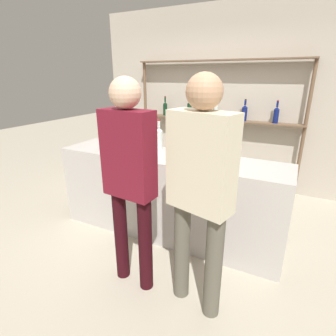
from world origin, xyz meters
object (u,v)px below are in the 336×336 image
object	(u,v)px
counter_bottle_0	(107,139)
counter_bottle_1	(159,138)
counter_bottle_3	(222,145)
counter_bottle_2	(111,133)
wine_glass	(219,152)
customer_center	(129,172)
customer_right	(200,184)
ice_bucket	(183,144)

from	to	relation	value
counter_bottle_0	counter_bottle_1	size ratio (longest dim) A/B	1.00
counter_bottle_3	counter_bottle_2	bearing A→B (deg)	179.46
wine_glass	customer_center	world-z (taller)	customer_center
customer_center	customer_right	xyz separation A→B (m)	(0.58, 0.01, 0.00)
counter_bottle_0	ice_bucket	size ratio (longest dim) A/B	1.50
wine_glass	ice_bucket	distance (m)	0.44
counter_bottle_1	customer_right	xyz separation A→B (m)	(0.85, -0.99, -0.03)
counter_bottle_0	counter_bottle_2	world-z (taller)	counter_bottle_0
counter_bottle_2	counter_bottle_3	size ratio (longest dim) A/B	0.96
counter_bottle_0	counter_bottle_2	bearing A→B (deg)	120.08
customer_center	ice_bucket	bearing A→B (deg)	1.72
wine_glass	customer_right	size ratio (longest dim) A/B	0.09
counter_bottle_1	counter_bottle_3	distance (m)	0.74
ice_bucket	customer_center	size ratio (longest dim) A/B	0.13
counter_bottle_2	wine_glass	distance (m)	1.45
counter_bottle_0	counter_bottle_3	world-z (taller)	counter_bottle_3
counter_bottle_3	wine_glass	bearing A→B (deg)	-84.29
counter_bottle_2	counter_bottle_3	distance (m)	1.43
counter_bottle_3	ice_bucket	size ratio (longest dim) A/B	1.54
ice_bucket	customer_right	bearing A→B (deg)	-60.25
counter_bottle_2	customer_right	xyz separation A→B (m)	(1.54, -1.00, -0.03)
counter_bottle_1	counter_bottle_3	size ratio (longest dim) A/B	0.97
counter_bottle_3	ice_bucket	distance (m)	0.41
counter_bottle_1	customer_right	world-z (taller)	customer_right
counter_bottle_1	counter_bottle_0	bearing A→B (deg)	-148.66
counter_bottle_1	counter_bottle_2	bearing A→B (deg)	178.91
counter_bottle_2	ice_bucket	xyz separation A→B (m)	(1.02, -0.08, -0.01)
wine_glass	counter_bottle_2	bearing A→B (deg)	172.68
counter_bottle_2	customer_right	distance (m)	1.84
customer_center	customer_right	distance (m)	0.58
counter_bottle_2	wine_glass	bearing A→B (deg)	-7.32
counter_bottle_0	counter_bottle_2	xyz separation A→B (m)	(-0.19, 0.32, -0.01)
counter_bottle_0	customer_right	size ratio (longest dim) A/B	0.20
counter_bottle_1	ice_bucket	bearing A→B (deg)	-12.23
counter_bottle_0	customer_center	xyz separation A→B (m)	(0.77, -0.69, -0.03)
counter_bottle_0	ice_bucket	bearing A→B (deg)	15.72
counter_bottle_3	customer_right	distance (m)	0.99
counter_bottle_3	wine_glass	size ratio (longest dim) A/B	2.33
counter_bottle_1	customer_right	distance (m)	1.30
counter_bottle_0	counter_bottle_1	world-z (taller)	same
counter_bottle_0	wine_glass	size ratio (longest dim) A/B	2.27
counter_bottle_1	ice_bucket	world-z (taller)	counter_bottle_1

